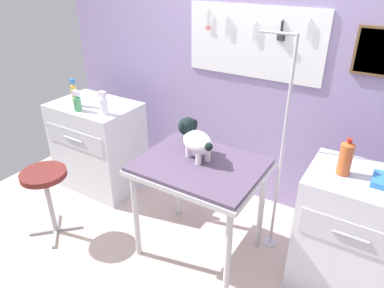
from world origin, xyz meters
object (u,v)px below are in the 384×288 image
grooming_arm (280,160)px  grooming_table (200,173)px  dog (195,138)px  soda_bottle (346,158)px  detangler_spray (104,105)px  stool (45,183)px  counter_left (99,145)px  cabinet_right (352,236)px

grooming_arm → grooming_table: bearing=-141.2°
dog → soda_bottle: 0.99m
dog → detangler_spray: detangler_spray is taller
dog → stool: bearing=-153.8°
soda_bottle → grooming_table: bearing=-166.6°
grooming_table → grooming_arm: 0.59m
dog → detangler_spray: (-0.99, 0.12, 0.02)m
dog → detangler_spray: bearing=173.0°
grooming_table → detangler_spray: 1.12m
counter_left → cabinet_right: cabinet_right is taller
grooming_arm → counter_left: (-1.79, -0.06, -0.35)m
dog → soda_bottle: (0.97, 0.15, 0.06)m
soda_bottle → grooming_arm: bearing=160.7°
grooming_arm → soda_bottle: size_ratio=6.98×
grooming_table → soda_bottle: 0.96m
grooming_arm → cabinet_right: grooming_arm is taller
stool → soda_bottle: soda_bottle is taller
grooming_table → dog: 0.25m
counter_left → detangler_spray: size_ratio=4.22×
grooming_table → cabinet_right: (1.04, 0.23, -0.27)m
counter_left → soda_bottle: (2.23, -0.09, 0.57)m
detangler_spray → dog: bearing=-7.0°
grooming_table → detangler_spray: (-1.07, 0.18, 0.25)m
grooming_table → dog: (-0.08, 0.06, 0.23)m
grooming_arm → counter_left: 1.83m
grooming_table → counter_left: size_ratio=1.01×
counter_left → grooming_table: bearing=-12.8°
counter_left → cabinet_right: (2.38, -0.07, 0.01)m
grooming_arm → detangler_spray: bearing=-173.2°
cabinet_right → dog: bearing=-171.2°
dog → stool: (-1.07, -0.53, -0.45)m
cabinet_right → stool: 2.30m
grooming_arm → dog: grooming_arm is taller
grooming_arm → stool: grooming_arm is taller
cabinet_right → stool: bearing=-162.3°
grooming_table → grooming_arm: bearing=38.8°
stool → detangler_spray: size_ratio=2.89×
counter_left → stool: bearing=-76.3°
dog → detangler_spray: size_ratio=1.76×
dog → stool: size_ratio=0.61×
cabinet_right → stool: (-2.19, -0.70, 0.04)m
grooming_arm → stool: bearing=-152.7°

